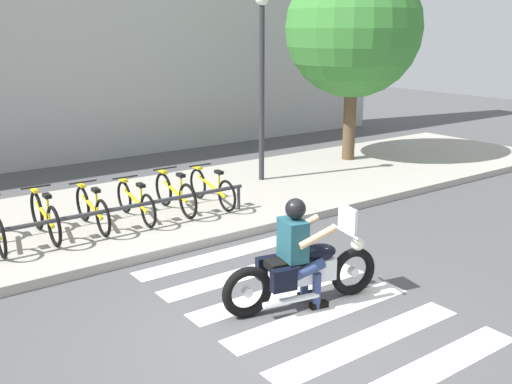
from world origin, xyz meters
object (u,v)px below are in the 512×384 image
bicycle_3 (136,202)px  bicycle_5 (212,188)px  street_lamp (262,72)px  rider (299,245)px  bicycle_2 (92,209)px  bicycle_4 (175,194)px  bike_rack (128,209)px  bicycle_1 (45,217)px  motorcycle (303,272)px  tree_near_rack (353,29)px

bicycle_3 → bicycle_5: (1.59, 0.00, 0.00)m
bicycle_3 → street_lamp: street_lamp is taller
rider → bicycle_3: rider is taller
bicycle_2 → bicycle_4: size_ratio=0.99×
bicycle_3 → bicycle_5: bearing=0.0°
bicycle_4 → bike_rack: (-1.19, -0.55, 0.06)m
rider → bicycle_1: rider is taller
bicycle_3 → street_lamp: size_ratio=0.39×
motorcycle → bike_rack: (-0.82, 3.53, 0.10)m
bicycle_4 → tree_near_rack: tree_near_rack is taller
motorcycle → bicycle_3: (-0.42, 4.08, 0.02)m
motorcycle → bicycle_3: size_ratio=1.33×
bicycle_4 → bike_rack: size_ratio=0.36×
bicycle_1 → bicycle_4: (2.38, 0.00, -0.01)m
street_lamp → motorcycle: bearing=-121.4°
bicycle_1 → tree_near_rack: bearing=9.8°
bicycle_3 → tree_near_rack: tree_near_rack is taller
bicycle_2 → bike_rack: 0.69m
rider → bicycle_4: 4.10m
bicycle_1 → tree_near_rack: tree_near_rack is taller
bike_rack → bicycle_2: bearing=125.6°
bicycle_2 → bicycle_5: (2.38, 0.00, -0.01)m
motorcycle → bike_rack: bearing=103.1°
bicycle_1 → bicycle_3: size_ratio=1.00×
street_lamp → bicycle_5: bearing=-152.3°
bicycle_2 → street_lamp: (4.34, 1.03, 2.05)m
bicycle_1 → bicycle_2: size_ratio=1.02×
bicycle_2 → tree_near_rack: 8.15m
motorcycle → bicycle_5: (1.17, 4.08, 0.02)m
street_lamp → tree_near_rack: 3.27m
tree_near_rack → bike_rack: bearing=-164.3°
street_lamp → tree_near_rack: size_ratio=0.81×
bicycle_3 → bike_rack: bicycle_3 is taller
bike_rack → motorcycle: bearing=-76.9°
bicycle_3 → bicycle_4: size_ratio=1.01×
bicycle_5 → rider: bearing=-107.0°
bicycle_4 → motorcycle: bearing=-95.2°
motorcycle → bicycle_1: bearing=116.3°
rider → bicycle_5: size_ratio=0.85×
bike_rack → bicycle_4: bearing=24.9°
motorcycle → bicycle_2: bearing=106.6°
bicycle_4 → bicycle_5: bicycle_4 is taller
bicycle_3 → street_lamp: (3.55, 1.03, 2.06)m
bicycle_4 → tree_near_rack: bearing=13.7°
motorcycle → rider: bearing=165.7°
bicycle_2 → street_lamp: size_ratio=0.39×
bicycle_2 → tree_near_rack: tree_near_rack is taller
bicycle_2 → bicycle_3: bearing=0.1°
bicycle_4 → street_lamp: 3.58m
bicycle_3 → bicycle_4: bicycle_4 is taller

